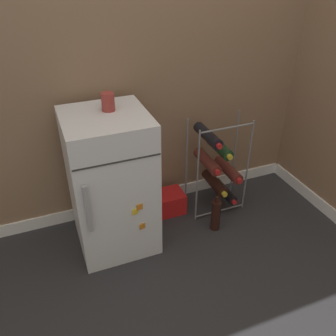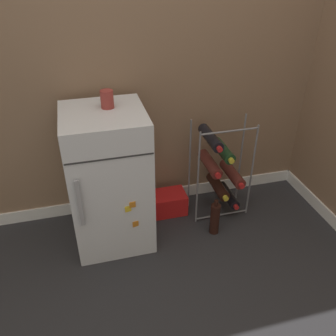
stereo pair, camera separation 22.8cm
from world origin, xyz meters
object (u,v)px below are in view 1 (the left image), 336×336
at_px(wine_rack, 217,165).
at_px(loose_bottle_floor, 216,215).
at_px(mini_fridge, 111,183).
at_px(soda_box, 166,203).
at_px(fridge_top_cup, 108,102).

xyz_separation_m(wine_rack, loose_bottle_floor, (-0.11, -0.22, -0.24)).
bearing_deg(mini_fridge, soda_box, 19.64).
relative_size(mini_fridge, fridge_top_cup, 8.84).
xyz_separation_m(mini_fridge, soda_box, (0.41, 0.15, -0.37)).
relative_size(mini_fridge, loose_bottle_floor, 3.33).
bearing_deg(wine_rack, mini_fridge, -174.83).
bearing_deg(loose_bottle_floor, soda_box, 130.04).
bearing_deg(mini_fridge, fridge_top_cup, 55.29).
relative_size(soda_box, loose_bottle_floor, 0.98).
distance_m(fridge_top_cup, loose_bottle_floor, 1.05).
distance_m(wine_rack, loose_bottle_floor, 0.35).
relative_size(fridge_top_cup, loose_bottle_floor, 0.38).
bearing_deg(loose_bottle_floor, mini_fridge, 167.04).
height_order(fridge_top_cup, loose_bottle_floor, fridge_top_cup).
distance_m(mini_fridge, fridge_top_cup, 0.50).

